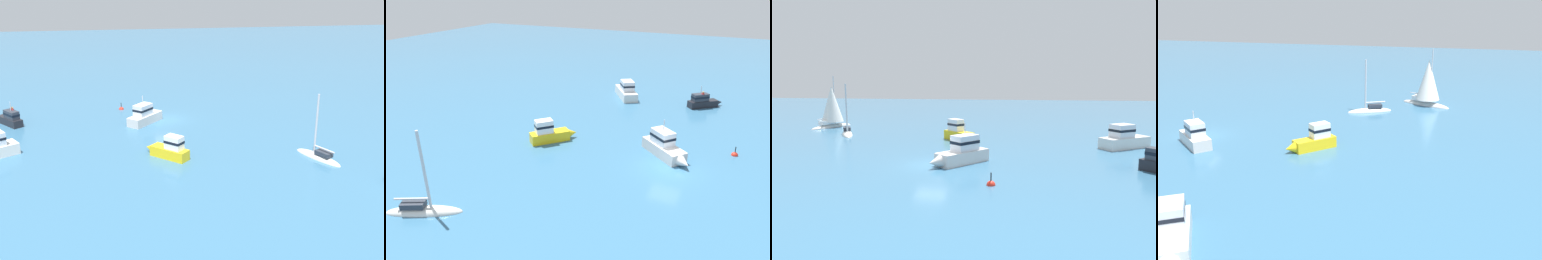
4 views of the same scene
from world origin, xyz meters
TOP-DOWN VIEW (x-y plane):
  - ground_plane at (0.00, 0.00)m, footprint 160.00×160.00m
  - motor_cruiser at (-17.43, 0.71)m, footprint 3.68×4.10m
  - motor_cruiser_1 at (-0.75, -11.46)m, footprint 4.17×3.97m
  - launch at (-17.40, -9.26)m, footprint 6.10×4.62m
  - yacht at (13.00, -13.63)m, footprint 3.35×5.14m
  - launch_1 at (-2.33, -0.73)m, footprint 4.61×5.05m
  - channel_buoy at (-5.06, 4.98)m, footprint 0.59×0.59m

SIDE VIEW (x-z plane):
  - ground_plane at x=0.00m, z-range 0.00..0.00m
  - channel_buoy at x=-5.06m, z-range -0.56..0.58m
  - yacht at x=13.00m, z-range -3.08..3.41m
  - motor_cruiser at x=-17.43m, z-range -0.65..2.10m
  - motor_cruiser_1 at x=-0.75m, z-range -0.28..1.97m
  - launch at x=-17.40m, z-range -0.31..2.04m
  - launch_1 at x=-2.33m, z-range -0.76..2.50m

